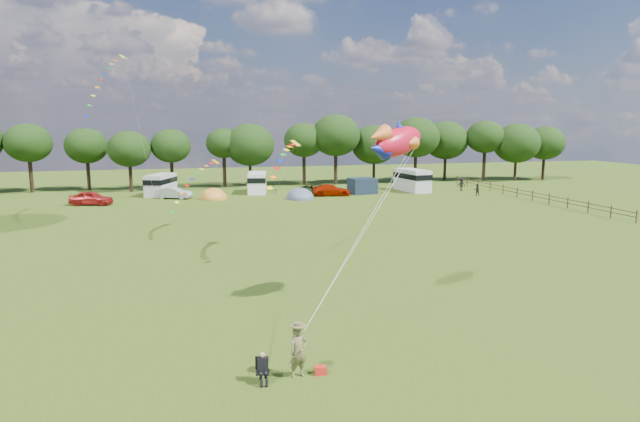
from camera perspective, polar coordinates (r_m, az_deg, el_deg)
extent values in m
plane|color=#1E310D|center=(23.95, 4.81, -12.54)|extent=(180.00, 180.00, 0.00)
cylinder|color=black|center=(79.44, -28.44, 3.28)|extent=(0.49, 0.49, 4.25)
ellipsoid|color=black|center=(79.19, -28.68, 6.39)|extent=(5.86, 5.86, 4.98)
cylinder|color=black|center=(78.65, -23.46, 3.46)|extent=(0.47, 0.47, 3.90)
ellipsoid|color=black|center=(78.40, -23.65, 6.39)|extent=(5.58, 5.58, 4.74)
cylinder|color=black|center=(74.93, -19.53, 3.30)|extent=(0.44, 0.44, 3.56)
ellipsoid|color=black|center=(74.66, -19.70, 6.25)|extent=(5.56, 5.56, 4.73)
cylinder|color=black|center=(75.56, -15.50, 3.70)|extent=(0.47, 0.47, 3.95)
ellipsoid|color=black|center=(75.30, -15.63, 6.71)|extent=(5.33, 5.33, 4.53)
cylinder|color=black|center=(77.50, -10.16, 4.16)|extent=(0.50, 0.50, 4.33)
ellipsoid|color=black|center=(77.26, -10.24, 7.13)|extent=(4.95, 4.95, 4.21)
cylinder|color=black|center=(77.43, -7.44, 3.85)|extent=(0.43, 0.43, 3.31)
ellipsoid|color=black|center=(77.15, -7.51, 7.02)|extent=(7.03, 7.03, 5.98)
cylinder|color=black|center=(78.93, -1.71, 4.40)|extent=(0.50, 0.50, 4.36)
ellipsoid|color=black|center=(78.68, -1.73, 7.58)|extent=(5.84, 5.84, 4.97)
cylinder|color=black|center=(79.20, 1.68, 4.49)|extent=(0.51, 0.51, 4.55)
ellipsoid|color=black|center=(78.94, 1.70, 8.07)|extent=(7.15, 7.15, 6.08)
cylinder|color=black|center=(81.84, 5.76, 4.13)|extent=(0.42, 0.42, 3.21)
ellipsoid|color=black|center=(81.57, 5.81, 7.06)|extent=(6.90, 6.90, 5.86)
cylinder|color=black|center=(83.63, 10.12, 4.47)|extent=(0.48, 0.48, 4.17)
ellipsoid|color=black|center=(83.37, 10.21, 7.74)|extent=(7.16, 7.16, 6.09)
cylinder|color=black|center=(87.97, 13.17, 4.44)|extent=(0.45, 0.45, 3.66)
ellipsoid|color=black|center=(87.73, 13.28, 7.35)|extent=(7.05, 7.05, 5.99)
cylinder|color=black|center=(88.40, 17.08, 4.62)|extent=(0.52, 0.52, 4.65)
ellipsoid|color=black|center=(88.18, 17.22, 7.57)|extent=(5.96, 5.96, 5.06)
cylinder|color=black|center=(89.91, 20.09, 4.06)|extent=(0.42, 0.42, 3.19)
ellipsoid|color=black|center=(89.66, 20.24, 6.80)|extent=(7.23, 7.23, 6.14)
cylinder|color=black|center=(93.35, 22.71, 4.19)|extent=(0.44, 0.44, 3.52)
ellipsoid|color=black|center=(93.13, 22.86, 6.69)|extent=(6.22, 6.22, 5.28)
cylinder|color=#472D19|center=(56.00, 30.68, -0.54)|extent=(0.12, 0.12, 1.20)
cylinder|color=#472D19|center=(58.13, 28.61, -0.06)|extent=(0.12, 0.12, 1.20)
cylinder|color=#472D19|center=(57.01, 29.66, 0.05)|extent=(0.08, 3.00, 0.08)
cylinder|color=#472D19|center=(57.06, 29.62, -0.34)|extent=(0.08, 3.00, 0.08)
cylinder|color=#472D19|center=(60.33, 26.69, 0.39)|extent=(0.12, 0.12, 1.20)
cylinder|color=#472D19|center=(59.18, 27.66, 0.51)|extent=(0.08, 3.00, 0.08)
cylinder|color=#472D19|center=(59.23, 27.63, 0.12)|extent=(0.08, 3.00, 0.08)
cylinder|color=#472D19|center=(62.60, 24.91, 0.81)|extent=(0.12, 0.12, 1.20)
cylinder|color=#472D19|center=(61.41, 25.81, 0.92)|extent=(0.08, 3.00, 0.08)
cylinder|color=#472D19|center=(61.47, 25.78, 0.56)|extent=(0.08, 3.00, 0.08)
cylinder|color=#472D19|center=(64.93, 23.26, 1.19)|extent=(0.12, 0.12, 1.20)
cylinder|color=#472D19|center=(63.72, 24.09, 1.31)|extent=(0.08, 3.00, 0.08)
cylinder|color=#472D19|center=(63.77, 24.07, 0.96)|extent=(0.08, 3.00, 0.08)
cylinder|color=#472D19|center=(67.31, 21.72, 1.55)|extent=(0.12, 0.12, 1.20)
cylinder|color=#472D19|center=(66.07, 22.49, 1.67)|extent=(0.08, 3.00, 0.08)
cylinder|color=#472D19|center=(66.12, 22.47, 1.33)|extent=(0.08, 3.00, 0.08)
cylinder|color=#472D19|center=(69.74, 20.28, 1.88)|extent=(0.12, 0.12, 1.20)
cylinder|color=#472D19|center=(68.48, 21.00, 2.01)|extent=(0.08, 3.00, 0.08)
cylinder|color=#472D19|center=(68.53, 20.98, 1.68)|extent=(0.08, 3.00, 0.08)
cylinder|color=#472D19|center=(72.22, 18.94, 2.19)|extent=(0.12, 0.12, 1.20)
cylinder|color=#472D19|center=(70.93, 19.62, 2.32)|extent=(0.08, 3.00, 0.08)
cylinder|color=#472D19|center=(70.98, 19.60, 2.00)|extent=(0.08, 3.00, 0.08)
cylinder|color=#472D19|center=(74.73, 17.69, 2.47)|extent=(0.12, 0.12, 1.20)
cylinder|color=#472D19|center=(73.43, 18.32, 2.60)|extent=(0.08, 3.00, 0.08)
cylinder|color=#472D19|center=(73.47, 18.31, 2.29)|extent=(0.08, 3.00, 0.08)
cylinder|color=#472D19|center=(77.27, 16.53, 2.74)|extent=(0.12, 0.12, 1.20)
cylinder|color=#472D19|center=(75.96, 17.11, 2.87)|extent=(0.08, 3.00, 0.08)
cylinder|color=#472D19|center=(76.00, 17.10, 2.57)|extent=(0.08, 3.00, 0.08)
cylinder|color=#472D19|center=(79.85, 15.43, 2.99)|extent=(0.12, 0.12, 1.20)
cylinder|color=#472D19|center=(78.52, 15.98, 3.12)|extent=(0.08, 3.00, 0.08)
cylinder|color=#472D19|center=(78.56, 15.97, 2.83)|extent=(0.08, 3.00, 0.08)
cylinder|color=#472D19|center=(82.46, 14.41, 3.22)|extent=(0.12, 0.12, 1.20)
cylinder|color=#472D19|center=(81.11, 14.92, 3.35)|extent=(0.08, 3.00, 0.08)
cylinder|color=#472D19|center=(81.15, 14.91, 3.07)|extent=(0.08, 3.00, 0.08)
imported|color=#A51918|center=(64.22, -23.22, 1.27)|extent=(4.98, 2.95, 1.56)
imported|color=#979BA0|center=(66.42, -15.31, 1.86)|extent=(4.16, 2.81, 1.38)
imported|color=#941600|center=(66.72, 1.16, 2.24)|extent=(4.98, 2.65, 1.42)
imported|color=black|center=(66.97, -0.04, 2.28)|extent=(5.51, 2.89, 1.45)
cube|color=#B5B6B7|center=(70.07, -16.62, 2.70)|extent=(3.96, 5.74, 2.64)
cube|color=black|center=(70.02, -16.64, 3.13)|extent=(4.04, 5.86, 0.63)
cylinder|color=black|center=(68.66, -17.12, 1.74)|extent=(0.79, 0.52, 0.74)
cylinder|color=black|center=(71.71, -16.08, 2.10)|extent=(0.79, 0.52, 0.74)
cube|color=silver|center=(70.11, -6.72, 3.02)|extent=(3.08, 5.56, 2.63)
cube|color=black|center=(70.05, -6.72, 3.45)|extent=(3.15, 5.68, 0.62)
cylinder|color=black|center=(68.57, -6.75, 2.08)|extent=(0.78, 0.39, 0.74)
cylinder|color=black|center=(71.86, -6.66, 2.41)|extent=(0.78, 0.39, 0.74)
cube|color=#BDBDBF|center=(72.50, 9.80, 3.26)|extent=(3.17, 6.07, 2.91)
cube|color=black|center=(72.44, 9.82, 3.73)|extent=(3.24, 6.20, 0.69)
cylinder|color=black|center=(71.06, 10.54, 2.27)|extent=(0.85, 0.40, 0.82)
cylinder|color=black|center=(74.17, 9.06, 2.60)|extent=(0.85, 0.40, 0.82)
ellipsoid|color=#C47B26|center=(65.39, -11.27, 1.31)|extent=(3.16, 3.64, 2.60)
cylinder|color=#C47B26|center=(65.39, -11.27, 1.32)|extent=(3.32, 3.32, 0.08)
ellipsoid|color=#4C5669|center=(64.15, -2.13, 1.33)|extent=(3.33, 3.84, 2.61)
cylinder|color=#4C5669|center=(64.14, -2.13, 1.35)|extent=(3.50, 3.50, 0.08)
cube|color=#172233|center=(68.98, 4.53, 2.69)|extent=(3.53, 3.01, 2.01)
imported|color=brown|center=(19.49, -2.33, -14.78)|extent=(0.79, 0.64, 1.89)
cylinder|color=#99999E|center=(19.28, -6.62, -17.57)|extent=(0.02, 0.02, 0.40)
cylinder|color=#99999E|center=(19.32, -5.43, -17.48)|extent=(0.02, 0.02, 0.40)
cylinder|color=#99999E|center=(19.62, -6.78, -17.07)|extent=(0.02, 0.02, 0.40)
cylinder|color=#99999E|center=(19.66, -5.61, -16.98)|extent=(0.02, 0.02, 0.40)
cube|color=black|center=(19.38, -6.12, -16.74)|extent=(0.54, 0.53, 0.04)
cube|color=black|center=(19.46, -6.23, -15.80)|extent=(0.45, 0.14, 0.48)
cube|color=black|center=(19.29, -6.15, -15.94)|extent=(0.37, 0.28, 0.51)
sphere|color=tan|center=(19.13, -6.16, -15.01)|extent=(0.19, 0.19, 0.19)
cube|color=red|center=(20.00, 0.06, -16.62)|extent=(0.45, 0.32, 0.30)
ellipsoid|color=red|center=(25.83, 8.33, 7.32)|extent=(3.59, 2.81, 1.97)
ellipsoid|color=gold|center=(25.83, 8.32, 6.98)|extent=(2.24, 1.74, 1.08)
cone|color=orange|center=(24.66, 6.22, 7.99)|extent=(1.48, 1.35, 1.04)
cone|color=#13199A|center=(24.68, 6.20, 6.56)|extent=(1.48, 1.35, 1.04)
cone|color=#13199A|center=(25.90, 8.51, 8.73)|extent=(1.06, 1.12, 0.88)
sphere|color=white|center=(26.98, 9.27, 7.77)|extent=(0.33, 0.33, 0.33)
sphere|color=black|center=(27.08, 9.29, 7.78)|extent=(0.16, 0.16, 0.16)
cube|color=yellow|center=(54.35, -20.31, 15.19)|extent=(0.69, 0.73, 0.35)
cube|color=red|center=(53.87, -20.65, 14.99)|extent=(0.43, 0.56, 0.10)
cube|color=orange|center=(53.38, -20.99, 14.74)|extent=(0.42, 0.56, 0.11)
cube|color=yellow|center=(52.88, -21.33, 14.40)|extent=(0.42, 0.56, 0.12)
cube|color=#198C1E|center=(52.38, -21.67, 13.97)|extent=(0.42, 0.56, 0.13)
cube|color=#0C1EB2|center=(51.88, -22.01, 13.44)|extent=(0.41, 0.56, 0.14)
cube|color=red|center=(51.38, -22.35, 12.81)|extent=(0.41, 0.55, 0.14)
cube|color=orange|center=(50.88, -22.69, 12.08)|extent=(0.40, 0.55, 0.15)
cube|color=yellow|center=(50.39, -23.02, 11.24)|extent=(0.40, 0.55, 0.16)
cube|color=#198C1E|center=(49.91, -23.36, 10.30)|extent=(0.39, 0.54, 0.17)
cube|color=#0C1EB2|center=(49.45, -23.69, 9.24)|extent=(0.39, 0.54, 0.17)
cube|color=#D18704|center=(45.95, -11.07, 5.18)|extent=(0.76, 0.80, 0.39)
cube|color=red|center=(45.49, -11.54, 4.99)|extent=(0.46, 0.62, 0.11)
cube|color=orange|center=(45.03, -12.03, 4.74)|extent=(0.46, 0.62, 0.12)
cube|color=yellow|center=(44.59, -12.52, 4.38)|extent=(0.45, 0.61, 0.13)
cube|color=#198C1E|center=(44.16, -13.01, 3.92)|extent=(0.45, 0.61, 0.14)
cube|color=#0C1EB2|center=(43.74, -13.51, 3.34)|extent=(0.44, 0.61, 0.15)
cube|color=red|center=(43.34, -14.01, 2.65)|extent=(0.44, 0.61, 0.16)
cube|color=orange|center=(42.96, -14.52, 1.83)|extent=(0.43, 0.61, 0.17)
cube|color=yellow|center=(42.60, -15.03, 0.90)|extent=(0.43, 0.60, 0.17)
cube|color=#198C1E|center=(42.27, -15.55, -0.16)|extent=(0.42, 0.60, 0.18)
cube|color=gold|center=(37.14, -2.62, 7.24)|extent=(0.86, 0.88, 0.41)
cube|color=red|center=(36.55, -2.94, 7.09)|extent=(0.57, 0.63, 0.12)
cube|color=orange|center=(35.97, -3.26, 6.87)|extent=(0.57, 0.63, 0.13)
cube|color=yellow|center=(35.39, -3.59, 6.52)|extent=(0.57, 0.62, 0.14)
cube|color=#198C1E|center=(34.81, -3.94, 6.02)|extent=(0.56, 0.62, 0.15)
cube|color=#0C1EB2|center=(34.25, -4.29, 5.38)|extent=(0.56, 0.62, 0.16)
cube|color=red|center=(33.70, -4.65, 4.57)|extent=(0.56, 0.61, 0.17)
cube|color=orange|center=(33.16, -5.02, 3.60)|extent=(0.55, 0.61, 0.18)
cube|color=yellow|center=(32.65, -5.40, 2.46)|extent=(0.55, 0.61, 0.19)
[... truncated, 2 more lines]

